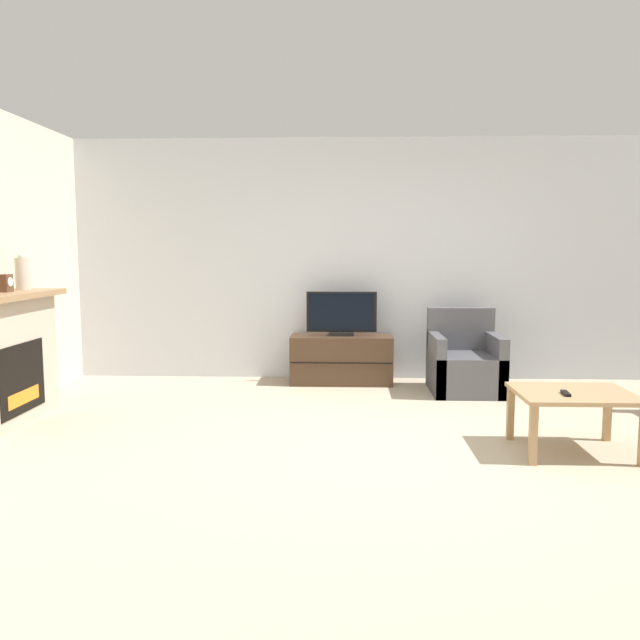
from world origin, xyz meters
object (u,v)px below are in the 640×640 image
(coffee_table, at_px, (574,400))
(remote, at_px, (566,393))
(tv_stand, at_px, (341,359))
(tv, at_px, (342,315))
(mantel_vase_right, at_px, (23,273))
(mantel_clock, at_px, (6,283))
(armchair, at_px, (464,365))

(coffee_table, relative_size, remote, 5.32)
(tv_stand, xyz_separation_m, coffee_table, (1.68, -2.33, 0.12))
(tv, height_order, remote, tv)
(tv_stand, bearing_deg, mantel_vase_right, -153.98)
(mantel_clock, bearing_deg, remote, -9.85)
(mantel_clock, xyz_separation_m, armchair, (4.08, 1.27, -0.90))
(mantel_vase_right, height_order, tv, mantel_vase_right)
(tv_stand, bearing_deg, remote, -56.72)
(mantel_vase_right, distance_m, tv_stand, 3.28)
(tv_stand, distance_m, coffee_table, 2.87)
(mantel_clock, height_order, tv_stand, mantel_clock)
(tv, xyz_separation_m, coffee_table, (1.68, -2.32, -0.37))
(mantel_clock, relative_size, coffee_table, 0.18)
(tv, bearing_deg, mantel_clock, -149.56)
(mantel_clock, height_order, tv, mantel_clock)
(mantel_clock, distance_m, armchair, 4.37)
(mantel_clock, distance_m, tv, 3.29)
(mantel_clock, distance_m, tv_stand, 3.39)
(coffee_table, distance_m, remote, 0.15)
(mantel_clock, bearing_deg, coffee_table, -8.50)
(tv, bearing_deg, mantel_vase_right, -154.02)
(armchair, distance_m, coffee_table, 1.99)
(mantel_clock, xyz_separation_m, tv, (2.81, 1.65, -0.43))
(mantel_vase_right, xyz_separation_m, coffee_table, (4.49, -0.95, -0.88))
(mantel_vase_right, distance_m, tv, 3.17)
(mantel_vase_right, distance_m, mantel_clock, 0.29)
(mantel_clock, height_order, coffee_table, mantel_clock)
(armchair, bearing_deg, mantel_vase_right, -166.40)
(coffee_table, height_order, remote, remote)
(mantel_vase_right, xyz_separation_m, armchair, (4.08, 0.99, -0.98))
(mantel_vase_right, height_order, remote, mantel_vase_right)
(mantel_clock, relative_size, tv, 0.20)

